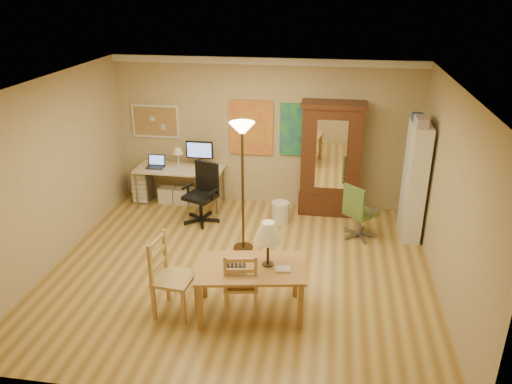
% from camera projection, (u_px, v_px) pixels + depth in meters
% --- Properties ---
extents(floor, '(5.50, 5.50, 0.00)m').
position_uv_depth(floor, '(241.00, 270.00, 7.30)').
color(floor, olive).
rests_on(floor, ground).
extents(crown_molding, '(5.50, 0.08, 0.12)m').
position_uv_depth(crown_molding, '(265.00, 61.00, 8.50)').
color(crown_molding, white).
rests_on(crown_molding, floor).
extents(corkboard, '(0.90, 0.04, 0.62)m').
position_uv_depth(corkboard, '(156.00, 121.00, 9.25)').
color(corkboard, '#9B8348').
rests_on(corkboard, floor).
extents(art_panel_left, '(0.80, 0.04, 1.00)m').
position_uv_depth(art_panel_left, '(251.00, 128.00, 9.01)').
color(art_panel_left, gold).
rests_on(art_panel_left, floor).
extents(art_panel_right, '(0.75, 0.04, 0.95)m').
position_uv_depth(art_panel_right, '(301.00, 130.00, 8.88)').
color(art_panel_right, '#225D8A').
rests_on(art_panel_right, floor).
extents(dining_table, '(1.44, 1.01, 1.25)m').
position_uv_depth(dining_table, '(256.00, 257.00, 6.09)').
color(dining_table, brown).
rests_on(dining_table, floor).
extents(ladder_chair_back, '(0.49, 0.47, 0.91)m').
position_uv_depth(ladder_chair_back, '(241.00, 285.00, 6.18)').
color(ladder_chair_back, tan).
rests_on(ladder_chair_back, floor).
extents(ladder_chair_left, '(0.51, 0.53, 1.04)m').
position_uv_depth(ladder_chair_left, '(172.00, 279.00, 6.20)').
color(ladder_chair_left, tan).
rests_on(ladder_chair_left, floor).
extents(torchiere_lamp, '(0.37, 0.37, 2.05)m').
position_uv_depth(torchiere_lamp, '(242.00, 150.00, 7.24)').
color(torchiere_lamp, '#3A2B17').
rests_on(torchiere_lamp, floor).
extents(computer_desk, '(1.60, 0.70, 1.21)m').
position_uv_depth(computer_desk, '(183.00, 182.00, 9.30)').
color(computer_desk, beige).
rests_on(computer_desk, floor).
extents(office_chair_black, '(0.64, 0.64, 1.05)m').
position_uv_depth(office_chair_black, '(202.00, 206.00, 8.68)').
color(office_chair_black, black).
rests_on(office_chair_black, floor).
extents(office_chair_green, '(0.60, 0.60, 0.94)m').
position_uv_depth(office_chair_green, '(358.00, 223.00, 8.14)').
color(office_chair_green, slate).
rests_on(office_chair_green, floor).
extents(drawer_cart, '(0.32, 0.38, 0.63)m').
position_uv_depth(drawer_cart, '(143.00, 185.00, 9.50)').
color(drawer_cart, slate).
rests_on(drawer_cart, floor).
extents(armoire, '(1.10, 0.52, 2.02)m').
position_uv_depth(armoire, '(330.00, 166.00, 8.82)').
color(armoire, '#33170E').
rests_on(armoire, floor).
extents(bookshelf, '(0.28, 0.76, 1.89)m').
position_uv_depth(bookshelf, '(414.00, 182.00, 7.97)').
color(bookshelf, white).
rests_on(bookshelf, floor).
extents(wastebin, '(0.31, 0.31, 0.38)m').
position_uv_depth(wastebin, '(280.00, 212.00, 8.66)').
color(wastebin, silver).
rests_on(wastebin, floor).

